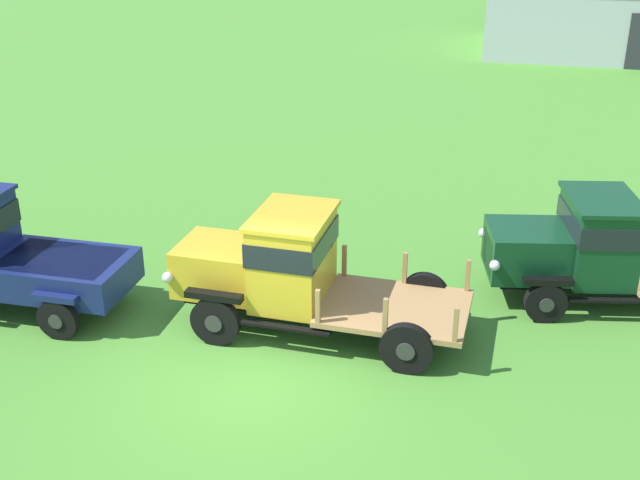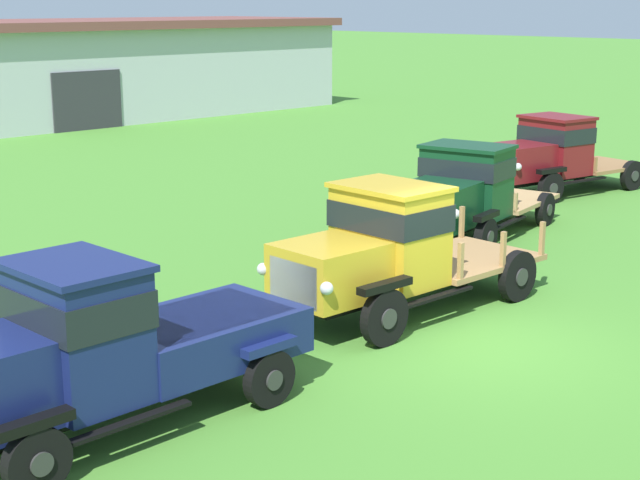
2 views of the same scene
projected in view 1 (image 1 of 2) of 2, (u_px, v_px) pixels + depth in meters
ground_plane at (253, 381)px, 13.22m from camera, size 240.00×240.00×0.00m
vintage_truck_midrow_center at (286, 268)px, 14.42m from camera, size 5.45×2.30×2.25m
vintage_truck_far_side at (589, 247)px, 15.46m from camera, size 5.50×2.99×2.11m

